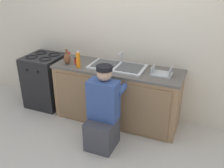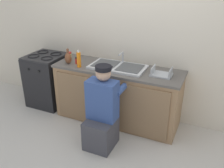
# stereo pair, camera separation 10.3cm
# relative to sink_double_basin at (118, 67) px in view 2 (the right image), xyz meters

# --- Properties ---
(ground_plane) EXTENTS (12.00, 12.00, 0.00)m
(ground_plane) POSITION_rel_sink_double_basin_xyz_m (0.00, -0.30, -0.88)
(ground_plane) COLOR beige
(back_wall) EXTENTS (6.00, 0.10, 2.50)m
(back_wall) POSITION_rel_sink_double_basin_xyz_m (0.00, 0.35, 0.37)
(back_wall) COLOR beige
(back_wall) RESTS_ON ground_plane
(counter_cabinet) EXTENTS (1.85, 0.62, 0.83)m
(counter_cabinet) POSITION_rel_sink_double_basin_xyz_m (0.00, -0.01, -0.47)
(counter_cabinet) COLOR #997551
(counter_cabinet) RESTS_ON ground_plane
(countertop) EXTENTS (1.89, 0.62, 0.03)m
(countertop) POSITION_rel_sink_double_basin_xyz_m (0.00, -0.00, -0.04)
(countertop) COLOR #5B5651
(countertop) RESTS_ON counter_cabinet
(sink_double_basin) EXTENTS (0.80, 0.44, 0.19)m
(sink_double_basin) POSITION_rel_sink_double_basin_xyz_m (0.00, 0.00, 0.00)
(sink_double_basin) COLOR silver
(sink_double_basin) RESTS_ON countertop
(stove_range) EXTENTS (0.58, 0.62, 0.89)m
(stove_range) POSITION_rel_sink_double_basin_xyz_m (-1.29, -0.00, -0.44)
(stove_range) COLOR black
(stove_range) RESTS_ON ground_plane
(plumber_person) EXTENTS (0.42, 0.61, 1.10)m
(plumber_person) POSITION_rel_sink_double_basin_xyz_m (0.06, -0.65, -0.42)
(plumber_person) COLOR #3F3F47
(plumber_person) RESTS_ON ground_plane
(condiment_jar) EXTENTS (0.07, 0.07, 0.13)m
(condiment_jar) POSITION_rel_sink_double_basin_xyz_m (-0.82, -0.00, 0.05)
(condiment_jar) COLOR #DBB760
(condiment_jar) RESTS_ON countertop
(soap_bottle_orange) EXTENTS (0.06, 0.06, 0.25)m
(soap_bottle_orange) POSITION_rel_sink_double_basin_xyz_m (-0.53, -0.20, 0.09)
(soap_bottle_orange) COLOR orange
(soap_bottle_orange) RESTS_ON countertop
(vase_decorative) EXTENTS (0.10, 0.10, 0.23)m
(vase_decorative) POSITION_rel_sink_double_basin_xyz_m (-0.75, -0.14, 0.07)
(vase_decorative) COLOR brown
(vase_decorative) RESTS_ON countertop
(dish_rack_tray) EXTENTS (0.28, 0.22, 0.11)m
(dish_rack_tray) POSITION_rel_sink_double_basin_xyz_m (0.64, -0.01, 0.01)
(dish_rack_tray) COLOR #B2B7BC
(dish_rack_tray) RESTS_ON countertop
(spice_bottle_red) EXTENTS (0.04, 0.04, 0.10)m
(spice_bottle_red) POSITION_rel_sink_double_basin_xyz_m (-0.63, -0.10, 0.03)
(spice_bottle_red) COLOR red
(spice_bottle_red) RESTS_ON countertop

